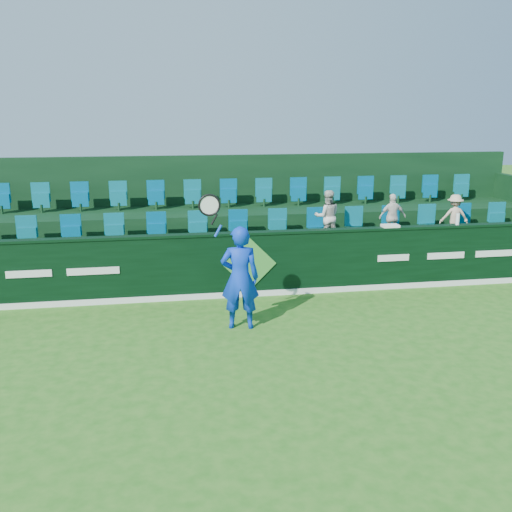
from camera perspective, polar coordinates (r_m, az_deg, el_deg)
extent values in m
plane|color=#246718|center=(8.30, 3.66, -12.50)|extent=(60.00, 60.00, 0.00)
cube|color=black|center=(11.75, -0.71, -0.92)|extent=(16.00, 0.20, 1.30)
cube|color=black|center=(11.59, -0.72, 2.30)|extent=(16.00, 0.24, 0.05)
cube|color=white|center=(11.82, -0.62, -3.82)|extent=(16.00, 0.02, 0.12)
cube|color=#3D9034|center=(11.63, -0.63, -0.83)|extent=(1.10, 0.02, 1.10)
cube|color=white|center=(11.78, -21.77, -1.68)|extent=(0.85, 0.01, 0.14)
cube|color=white|center=(11.58, -15.97, -1.46)|extent=(1.00, 0.01, 0.14)
cube|color=white|center=(12.48, 13.58, -0.18)|extent=(0.70, 0.01, 0.14)
cube|color=white|center=(12.99, 18.46, 0.04)|extent=(0.85, 0.01, 0.14)
cube|color=white|center=(13.59, 22.94, 0.25)|extent=(1.00, 0.01, 0.14)
cube|color=black|center=(12.87, -1.46, -0.72)|extent=(16.00, 2.00, 0.80)
cube|color=black|center=(14.64, -2.52, 2.13)|extent=(16.00, 1.80, 1.30)
cube|color=black|center=(15.50, -3.01, 5.25)|extent=(16.00, 0.20, 2.60)
cube|color=#096576|center=(13.09, -1.73, 2.69)|extent=(13.50, 0.50, 0.60)
cube|color=#096576|center=(14.76, -2.71, 5.98)|extent=(13.50, 0.50, 0.60)
imported|color=#0B34C6|center=(9.94, -1.62, -2.19)|extent=(0.73, 0.54, 1.84)
cylinder|color=#143FBF|center=(9.58, -3.81, 2.52)|extent=(0.15, 0.04, 0.21)
cylinder|color=black|center=(9.54, -4.18, 3.68)|extent=(0.13, 0.03, 0.19)
torus|color=black|center=(9.49, -4.69, 5.09)|extent=(0.51, 0.04, 0.51)
cylinder|color=silver|center=(9.49, -4.69, 5.09)|extent=(0.42, 0.01, 0.42)
imported|color=beige|center=(13.08, 7.13, 3.93)|extent=(0.62, 0.50, 1.21)
imported|color=silver|center=(13.62, 13.48, 3.80)|extent=(0.64, 0.27, 1.09)
imported|color=#CFB592|center=(14.30, 19.21, 3.77)|extent=(0.73, 0.50, 1.03)
cube|color=white|center=(12.41, 13.28, 2.96)|extent=(0.35, 0.23, 0.05)
cylinder|color=white|center=(13.05, 19.52, 3.50)|extent=(0.08, 0.08, 0.25)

